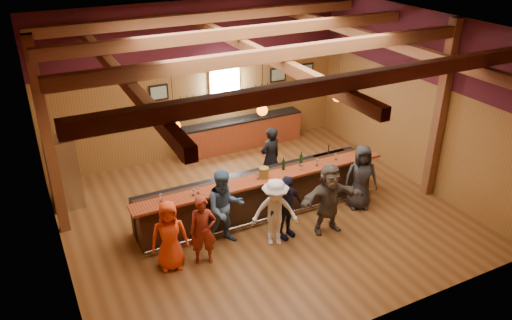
% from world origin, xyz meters
% --- Properties ---
extents(room, '(9.04, 9.00, 4.52)m').
position_xyz_m(room, '(0.00, 0.06, 3.21)').
color(room, brown).
rests_on(room, ground).
extents(bar_counter, '(6.30, 1.07, 1.11)m').
position_xyz_m(bar_counter, '(0.02, 0.15, 0.52)').
color(bar_counter, black).
rests_on(bar_counter, ground).
extents(back_bar_cabinet, '(4.00, 0.52, 0.95)m').
position_xyz_m(back_bar_cabinet, '(1.20, 3.72, 0.48)').
color(back_bar_cabinet, maroon).
rests_on(back_bar_cabinet, ground).
extents(window, '(0.95, 0.09, 0.95)m').
position_xyz_m(window, '(0.80, 3.95, 2.05)').
color(window, silver).
rests_on(window, room).
extents(framed_pictures, '(5.35, 0.05, 0.45)m').
position_xyz_m(framed_pictures, '(1.67, 3.94, 2.10)').
color(framed_pictures, black).
rests_on(framed_pictures, room).
extents(wine_shelves, '(3.00, 0.18, 0.30)m').
position_xyz_m(wine_shelves, '(0.80, 3.88, 1.62)').
color(wine_shelves, maroon).
rests_on(wine_shelves, room).
extents(pendant_lights, '(4.24, 0.24, 1.37)m').
position_xyz_m(pendant_lights, '(0.00, 0.00, 2.71)').
color(pendant_lights, black).
rests_on(pendant_lights, room).
extents(stainless_fridge, '(0.70, 0.70, 1.80)m').
position_xyz_m(stainless_fridge, '(-4.10, 2.60, 0.90)').
color(stainless_fridge, silver).
rests_on(stainless_fridge, ground).
extents(customer_orange, '(0.84, 0.63, 1.54)m').
position_xyz_m(customer_orange, '(-2.57, -0.92, 0.77)').
color(customer_orange, '#F14516').
rests_on(customer_orange, ground).
extents(customer_redvest, '(0.65, 0.53, 1.54)m').
position_xyz_m(customer_redvest, '(-1.90, -1.06, 0.77)').
color(customer_redvest, maroon).
rests_on(customer_redvest, ground).
extents(customer_denim, '(0.92, 0.75, 1.79)m').
position_xyz_m(customer_denim, '(-1.23, -0.65, 0.89)').
color(customer_denim, '#415E82').
rests_on(customer_denim, ground).
extents(customer_white, '(1.17, 0.95, 1.58)m').
position_xyz_m(customer_white, '(-0.27, -1.15, 0.79)').
color(customer_white, white).
rests_on(customer_white, ground).
extents(customer_navy, '(0.96, 0.58, 1.53)m').
position_xyz_m(customer_navy, '(0.06, -1.04, 0.77)').
color(customer_navy, '#181A31').
rests_on(customer_navy, ground).
extents(customer_brown, '(1.61, 0.63, 1.69)m').
position_xyz_m(customer_brown, '(1.04, -1.27, 0.85)').
color(customer_brown, '#554D44').
rests_on(customer_brown, ground).
extents(customer_dark, '(0.95, 0.81, 1.66)m').
position_xyz_m(customer_dark, '(2.33, -0.75, 0.83)').
color(customer_dark, '#28292B').
rests_on(customer_dark, ground).
extents(bartender, '(0.70, 0.53, 1.73)m').
position_xyz_m(bartender, '(0.81, 1.09, 0.86)').
color(bartender, black).
rests_on(bartender, ground).
extents(ice_bucket, '(0.23, 0.23, 0.25)m').
position_xyz_m(ice_bucket, '(-0.02, -0.15, 1.23)').
color(ice_bucket, brown).
rests_on(ice_bucket, bar_counter).
extents(bottle_a, '(0.07, 0.07, 0.32)m').
position_xyz_m(bottle_a, '(0.57, -0.02, 1.23)').
color(bottle_a, black).
rests_on(bottle_a, bar_counter).
extents(bottle_b, '(0.08, 0.08, 0.37)m').
position_xyz_m(bottle_b, '(1.04, -0.04, 1.26)').
color(bottle_b, black).
rests_on(bottle_b, bar_counter).
extents(glass_a, '(0.09, 0.09, 0.19)m').
position_xyz_m(glass_a, '(-2.46, -0.13, 1.25)').
color(glass_a, silver).
rests_on(glass_a, bar_counter).
extents(glass_b, '(0.08, 0.08, 0.17)m').
position_xyz_m(glass_b, '(-1.77, -0.19, 1.23)').
color(glass_b, silver).
rests_on(glass_b, bar_counter).
extents(glass_c, '(0.07, 0.07, 0.16)m').
position_xyz_m(glass_c, '(-1.64, -0.15, 1.22)').
color(glass_c, silver).
rests_on(glass_c, bar_counter).
extents(glass_d, '(0.08, 0.08, 0.18)m').
position_xyz_m(glass_d, '(-1.15, -0.29, 1.24)').
color(glass_d, silver).
rests_on(glass_d, bar_counter).
extents(glass_e, '(0.08, 0.08, 0.17)m').
position_xyz_m(glass_e, '(-0.18, -0.16, 1.23)').
color(glass_e, silver).
rests_on(glass_e, bar_counter).
extents(glass_f, '(0.08, 0.08, 0.17)m').
position_xyz_m(glass_f, '(0.94, -0.23, 1.23)').
color(glass_f, silver).
rests_on(glass_f, bar_counter).
extents(glass_g, '(0.08, 0.08, 0.19)m').
position_xyz_m(glass_g, '(1.40, -0.20, 1.24)').
color(glass_g, silver).
rests_on(glass_g, bar_counter).
extents(glass_h, '(0.08, 0.08, 0.17)m').
position_xyz_m(glass_h, '(1.99, -0.13, 1.23)').
color(glass_h, silver).
rests_on(glass_h, bar_counter).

